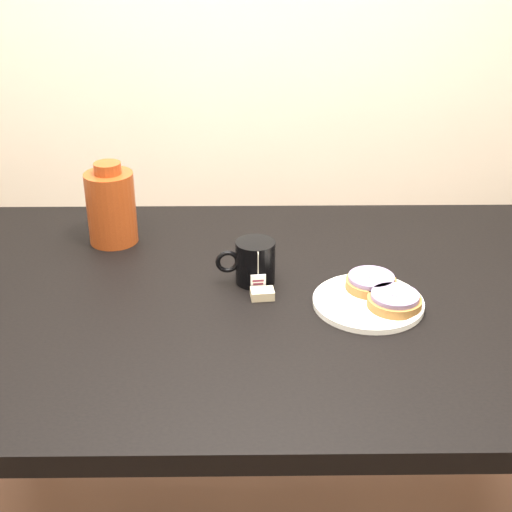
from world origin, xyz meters
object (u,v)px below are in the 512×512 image
mug (254,262)px  bagel_package (111,206)px  bagel_front (395,300)px  plate (368,301)px  teabag_pouch (262,294)px  table (264,330)px  bagel_back (371,282)px

mug → bagel_package: size_ratio=0.67×
bagel_front → mug: size_ratio=1.16×
plate → teabag_pouch: (-0.20, 0.03, 0.00)m
mug → bagel_front: bearing=-31.1°
plate → bagel_package: bagel_package is taller
table → bagel_back: size_ratio=12.00×
bagel_package → bagel_back: bearing=-24.2°
bagel_back → bagel_front: 0.08m
bagel_front → mug: mug is taller
table → plate: (0.20, -0.04, 0.09)m
table → bagel_front: bearing=-15.3°
bagel_back → teabag_pouch: (-0.21, -0.02, -0.02)m
bagel_front → mug: 0.29m
table → bagel_front: (0.24, -0.07, 0.11)m
bagel_back → table: bearing=-179.0°
mug → teabag_pouch: bearing=-83.7°
bagel_back → mug: mug is taller
plate → teabag_pouch: bearing=171.5°
plate → bagel_front: bearing=-28.0°
plate → table: bearing=167.8°
bagel_front → bagel_package: 0.66m
teabag_pouch → bagel_back: bearing=4.4°
bagel_back → bagel_front: bearing=-64.8°
mug → teabag_pouch: mug is taller
bagel_front → teabag_pouch: 0.25m
bagel_package → plate: bearing=-28.7°
plate → bagel_back: size_ratio=1.81×
table → bagel_package: 0.45m
bagel_front → table: bearing=164.7°
bagel_front → bagel_package: (-0.58, 0.32, 0.06)m
teabag_pouch → bagel_package: (-0.33, 0.26, 0.08)m
mug → plate: bearing=-30.4°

